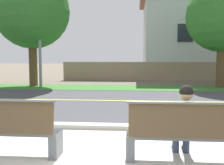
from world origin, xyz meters
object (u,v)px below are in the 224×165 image
bench_right (187,135)px  streetlamp (40,17)px  bench_left (2,130)px  seated_person_olive (185,119)px  shade_tree_left (33,5)px

bench_right → streetlamp: 12.65m
bench_left → seated_person_olive: size_ratio=1.55×
bench_right → seated_person_olive: seated_person_olive is taller
bench_left → seated_person_olive: 3.05m
shade_tree_left → bench_right: bearing=-58.6°
bench_right → bench_left: bearing=180.0°
streetlamp → bench_left: bearing=-73.6°
bench_left → seated_person_olive: (3.04, 0.17, 0.22)m
bench_right → streetlamp: bearing=120.4°
bench_left → bench_right: 3.06m
bench_right → seated_person_olive: size_ratio=1.55×
seated_person_olive → streetlamp: size_ratio=0.18×
streetlamp → shade_tree_left: size_ratio=0.95×
streetlamp → shade_tree_left: 1.23m
bench_left → streetlamp: 11.48m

